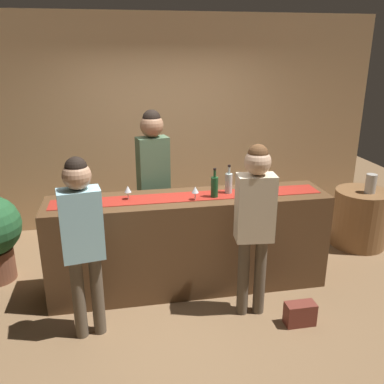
{
  "coord_description": "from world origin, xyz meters",
  "views": [
    {
      "loc": [
        -0.7,
        -3.86,
        2.43
      ],
      "look_at": [
        0.03,
        0.0,
        1.07
      ],
      "focal_mm": 38.7,
      "sensor_mm": 36.0,
      "label": 1
    }
  ],
  "objects_px": {
    "handbag": "(300,314)",
    "wine_bottle_clear": "(229,183)",
    "customer_sipping": "(255,214)",
    "bartender": "(153,171)",
    "wine_glass_near_customer": "(128,190)",
    "wine_bottle_green": "(214,187)",
    "customer_browsing": "(82,231)",
    "round_side_table": "(360,218)",
    "vase_on_side_table": "(371,184)",
    "wine_glass_mid_counter": "(195,190)"
  },
  "relations": [
    {
      "from": "wine_glass_near_customer",
      "to": "customer_browsing",
      "type": "xyz_separation_m",
      "value": [
        -0.41,
        -0.66,
        -0.12
      ]
    },
    {
      "from": "wine_glass_mid_counter",
      "to": "bartender",
      "type": "distance_m",
      "value": 0.77
    },
    {
      "from": "customer_browsing",
      "to": "round_side_table",
      "type": "bearing_deg",
      "value": 10.68
    },
    {
      "from": "wine_bottle_clear",
      "to": "customer_browsing",
      "type": "height_order",
      "value": "customer_browsing"
    },
    {
      "from": "wine_glass_mid_counter",
      "to": "wine_bottle_clear",
      "type": "bearing_deg",
      "value": 20.6
    },
    {
      "from": "wine_bottle_clear",
      "to": "wine_bottle_green",
      "type": "distance_m",
      "value": 0.2
    },
    {
      "from": "wine_bottle_clear",
      "to": "wine_bottle_green",
      "type": "relative_size",
      "value": 1.0
    },
    {
      "from": "wine_bottle_clear",
      "to": "wine_bottle_green",
      "type": "height_order",
      "value": "same"
    },
    {
      "from": "wine_bottle_clear",
      "to": "wine_bottle_green",
      "type": "xyz_separation_m",
      "value": [
        -0.17,
        -0.09,
        0.0
      ]
    },
    {
      "from": "wine_bottle_green",
      "to": "customer_browsing",
      "type": "distance_m",
      "value": 1.39
    },
    {
      "from": "wine_glass_mid_counter",
      "to": "vase_on_side_table",
      "type": "bearing_deg",
      "value": 14.76
    },
    {
      "from": "wine_bottle_green",
      "to": "bartender",
      "type": "height_order",
      "value": "bartender"
    },
    {
      "from": "bartender",
      "to": "handbag",
      "type": "height_order",
      "value": "bartender"
    },
    {
      "from": "customer_browsing",
      "to": "wine_bottle_clear",
      "type": "bearing_deg",
      "value": 15.7
    },
    {
      "from": "wine_glass_mid_counter",
      "to": "customer_sipping",
      "type": "relative_size",
      "value": 0.09
    },
    {
      "from": "bartender",
      "to": "customer_browsing",
      "type": "relative_size",
      "value": 1.11
    },
    {
      "from": "wine_bottle_green",
      "to": "bartender",
      "type": "xyz_separation_m",
      "value": [
        -0.55,
        0.64,
        0.01
      ]
    },
    {
      "from": "customer_sipping",
      "to": "round_side_table",
      "type": "xyz_separation_m",
      "value": [
        1.85,
        1.17,
        -0.66
      ]
    },
    {
      "from": "wine_bottle_clear",
      "to": "wine_bottle_green",
      "type": "bearing_deg",
      "value": -151.62
    },
    {
      "from": "round_side_table",
      "to": "handbag",
      "type": "relative_size",
      "value": 2.64
    },
    {
      "from": "wine_bottle_green",
      "to": "vase_on_side_table",
      "type": "relative_size",
      "value": 1.26
    },
    {
      "from": "round_side_table",
      "to": "vase_on_side_table",
      "type": "relative_size",
      "value": 3.08
    },
    {
      "from": "wine_bottle_clear",
      "to": "customer_sipping",
      "type": "bearing_deg",
      "value": -82.98
    },
    {
      "from": "customer_browsing",
      "to": "round_side_table",
      "type": "distance_m",
      "value": 3.63
    },
    {
      "from": "wine_glass_near_customer",
      "to": "customer_browsing",
      "type": "height_order",
      "value": "customer_browsing"
    },
    {
      "from": "wine_glass_mid_counter",
      "to": "round_side_table",
      "type": "xyz_separation_m",
      "value": [
        2.3,
        0.69,
        -0.76
      ]
    },
    {
      "from": "wine_bottle_green",
      "to": "bartender",
      "type": "distance_m",
      "value": 0.84
    },
    {
      "from": "wine_glass_near_customer",
      "to": "vase_on_side_table",
      "type": "relative_size",
      "value": 0.6
    },
    {
      "from": "handbag",
      "to": "wine_bottle_clear",
      "type": "bearing_deg",
      "value": 118.09
    },
    {
      "from": "wine_glass_mid_counter",
      "to": "customer_browsing",
      "type": "bearing_deg",
      "value": -153.69
    },
    {
      "from": "bartender",
      "to": "customer_browsing",
      "type": "height_order",
      "value": "bartender"
    },
    {
      "from": "bartender",
      "to": "round_side_table",
      "type": "distance_m",
      "value": 2.76
    },
    {
      "from": "wine_bottle_green",
      "to": "wine_bottle_clear",
      "type": "bearing_deg",
      "value": 28.38
    },
    {
      "from": "round_side_table",
      "to": "vase_on_side_table",
      "type": "xyz_separation_m",
      "value": [
        0.03,
        -0.07,
        0.49
      ]
    },
    {
      "from": "customer_sipping",
      "to": "handbag",
      "type": "bearing_deg",
      "value": -28.4
    },
    {
      "from": "wine_glass_mid_counter",
      "to": "handbag",
      "type": "bearing_deg",
      "value": -41.12
    },
    {
      "from": "wine_glass_mid_counter",
      "to": "customer_sipping",
      "type": "distance_m",
      "value": 0.66
    },
    {
      "from": "customer_sipping",
      "to": "round_side_table",
      "type": "height_order",
      "value": "customer_sipping"
    },
    {
      "from": "wine_glass_near_customer",
      "to": "customer_sipping",
      "type": "distance_m",
      "value": 1.27
    },
    {
      "from": "customer_sipping",
      "to": "round_side_table",
      "type": "relative_size",
      "value": 2.26
    },
    {
      "from": "round_side_table",
      "to": "wine_bottle_green",
      "type": "bearing_deg",
      "value": -163.02
    },
    {
      "from": "wine_bottle_clear",
      "to": "vase_on_side_table",
      "type": "distance_m",
      "value": 2.03
    },
    {
      "from": "wine_glass_near_customer",
      "to": "handbag",
      "type": "xyz_separation_m",
      "value": [
        1.5,
        -0.88,
        -1.02
      ]
    },
    {
      "from": "wine_glass_near_customer",
      "to": "round_side_table",
      "type": "bearing_deg",
      "value": 10.57
    },
    {
      "from": "customer_browsing",
      "to": "bartender",
      "type": "bearing_deg",
      "value": 50.39
    },
    {
      "from": "wine_bottle_green",
      "to": "wine_glass_near_customer",
      "type": "bearing_deg",
      "value": 174.0
    },
    {
      "from": "wine_bottle_clear",
      "to": "round_side_table",
      "type": "height_order",
      "value": "wine_bottle_clear"
    },
    {
      "from": "vase_on_side_table",
      "to": "wine_glass_near_customer",
      "type": "bearing_deg",
      "value": -170.92
    },
    {
      "from": "wine_bottle_clear",
      "to": "customer_sipping",
      "type": "relative_size",
      "value": 0.18
    },
    {
      "from": "wine_bottle_clear",
      "to": "wine_glass_near_customer",
      "type": "bearing_deg",
      "value": -179.82
    }
  ]
}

